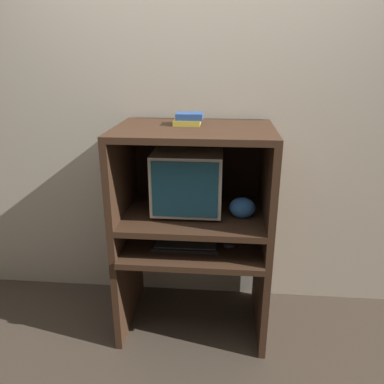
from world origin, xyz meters
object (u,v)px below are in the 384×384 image
Objects in this scene: mouse at (229,246)px; snack_bag at (242,208)px; book_stack at (188,119)px; crt_monitor at (188,179)px; keyboard at (186,246)px.

snack_bag is (0.07, 0.04, 0.23)m from mouse.
snack_bag is 0.91× the size of book_stack.
mouse is at bearing -33.34° from book_stack.
book_stack is at bearing 91.14° from crt_monitor.
book_stack is at bearing 89.75° from keyboard.
crt_monitor is 0.36m from book_stack.
mouse is at bearing -146.83° from snack_bag.
keyboard is 0.41m from snack_bag.
book_stack reaches higher than snack_bag.
book_stack is (-0.33, 0.13, 0.49)m from snack_bag.
book_stack reaches higher than crt_monitor.
mouse is (0.26, -0.14, -0.36)m from crt_monitor.
snack_bag is (0.33, 0.06, 0.23)m from keyboard.
snack_bag is at bearing 10.41° from keyboard.
book_stack is (-0.26, 0.17, 0.72)m from mouse.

